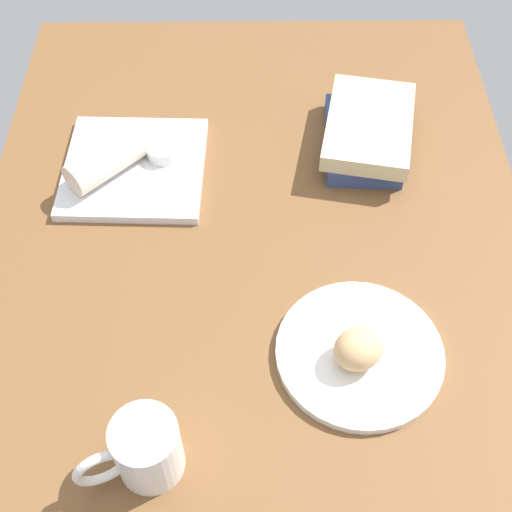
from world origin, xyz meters
The scene contains 8 objects.
dining_table centered at (0.00, 0.00, 2.00)cm, with size 110.00×90.00×4.00cm, color brown.
round_plate centered at (-26.10, -14.60, 4.70)cm, with size 23.86×23.86×1.40cm, color white.
scone_pastry centered at (-27.36, -13.93, 8.15)cm, with size 7.16×6.19×5.51cm, color tan.
square_plate centered at (10.80, 20.81, 4.80)cm, with size 23.98×23.98×1.60cm, color white.
sauce_cup centered at (12.93, 15.85, 6.86)cm, with size 5.71×5.71×2.35cm.
breakfast_wrap centered at (9.09, 24.77, 8.42)cm, with size 5.63×5.63×14.44cm, color beige.
book_stack centered at (16.53, -19.76, 7.41)cm, with size 24.39×18.59×6.52cm.
coffee_mug centered at (-41.74, 13.98, 9.09)cm, with size 8.62×13.17×9.96cm.
Camera 1 is at (-74.22, 0.58, 90.81)cm, focal length 48.45 mm.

